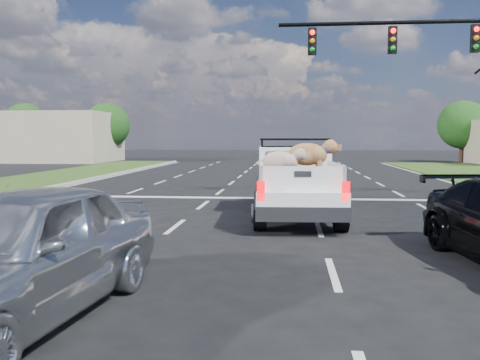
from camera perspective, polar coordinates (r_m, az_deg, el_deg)
The scene contains 9 objects.
ground at distance 8.48m, azimuth -1.68°, elevation -10.17°, with size 160.00×160.00×0.00m, color black.
road_markings at distance 14.88m, azimuth 1.55°, elevation -3.63°, with size 17.75×60.00×0.01m.
traffic_signal at distance 19.77m, azimuth 24.25°, elevation 11.76°, with size 9.11×0.31×7.00m.
building_left at distance 48.89m, azimuth -19.92°, elevation 4.54°, with size 10.00×8.00×4.40m, color tan.
tree_far_b at distance 52.50m, azimuth -22.97°, elevation 5.63°, with size 4.20×4.20×5.40m.
tree_far_c at distance 49.18m, azimuth -14.71°, elevation 5.94°, with size 4.20×4.20×5.40m.
tree_far_d at distance 48.50m, azimuth 23.73°, elevation 5.71°, with size 4.20×4.20×5.40m.
pickup_truck at distance 14.13m, azimuth 6.19°, elevation 0.05°, with size 2.41×5.87×2.16m.
silver_sedan at distance 6.66m, azimuth -23.90°, elevation -7.43°, with size 1.95×4.85×1.65m, color #BABEC2.
Camera 1 is at (1.05, -8.12, 2.19)m, focal length 38.00 mm.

